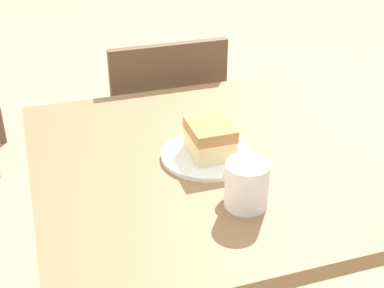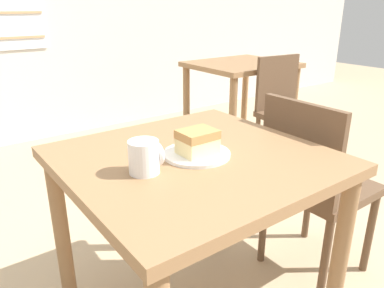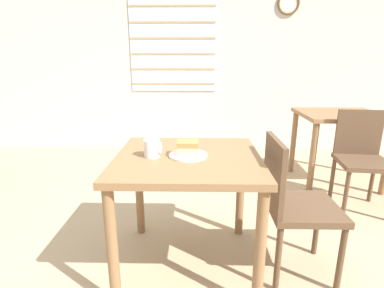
{
  "view_description": "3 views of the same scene",
  "coord_description": "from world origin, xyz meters",
  "px_view_note": "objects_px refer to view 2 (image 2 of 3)",
  "views": [
    {
      "loc": [
        -1.06,
        0.67,
        1.45
      ],
      "look_at": [
        0.02,
        0.32,
        0.8
      ],
      "focal_mm": 50.0,
      "sensor_mm": 36.0,
      "label": 1
    },
    {
      "loc": [
        -0.7,
        -0.66,
        1.25
      ],
      "look_at": [
        0.01,
        0.31,
        0.8
      ],
      "focal_mm": 35.0,
      "sensor_mm": 36.0,
      "label": 2
    },
    {
      "loc": [
        0.07,
        -1.41,
        1.32
      ],
      "look_at": [
        0.04,
        0.31,
        0.83
      ],
      "focal_mm": 28.0,
      "sensor_mm": 36.0,
      "label": 3
    }
  ],
  "objects_px": {
    "chair_near_window": "(313,182)",
    "coffee_mug": "(145,157)",
    "chair_far_corner": "(287,109)",
    "cake_slice": "(197,142)",
    "dining_table_far": "(241,79)",
    "plate": "(197,154)",
    "dining_table_near": "(195,186)"
  },
  "relations": [
    {
      "from": "chair_near_window",
      "to": "chair_far_corner",
      "type": "distance_m",
      "value": 1.26
    },
    {
      "from": "chair_far_corner",
      "to": "cake_slice",
      "type": "relative_size",
      "value": 7.07
    },
    {
      "from": "dining_table_near",
      "to": "cake_slice",
      "type": "distance_m",
      "value": 0.17
    },
    {
      "from": "coffee_mug",
      "to": "chair_far_corner",
      "type": "bearing_deg",
      "value": 26.75
    },
    {
      "from": "chair_far_corner",
      "to": "plate",
      "type": "distance_m",
      "value": 1.76
    },
    {
      "from": "dining_table_near",
      "to": "dining_table_far",
      "type": "relative_size",
      "value": 1.05
    },
    {
      "from": "dining_table_near",
      "to": "cake_slice",
      "type": "height_order",
      "value": "cake_slice"
    },
    {
      "from": "chair_near_window",
      "to": "plate",
      "type": "distance_m",
      "value": 0.69
    },
    {
      "from": "dining_table_near",
      "to": "plate",
      "type": "bearing_deg",
      "value": -79.6
    },
    {
      "from": "chair_near_window",
      "to": "plate",
      "type": "relative_size",
      "value": 3.8
    },
    {
      "from": "dining_table_near",
      "to": "chair_near_window",
      "type": "xyz_separation_m",
      "value": [
        0.63,
        -0.05,
        -0.15
      ]
    },
    {
      "from": "dining_table_far",
      "to": "plate",
      "type": "bearing_deg",
      "value": -137.67
    },
    {
      "from": "dining_table_far",
      "to": "plate",
      "type": "distance_m",
      "value": 2.1
    },
    {
      "from": "chair_near_window",
      "to": "coffee_mug",
      "type": "height_order",
      "value": "chair_near_window"
    },
    {
      "from": "chair_near_window",
      "to": "cake_slice",
      "type": "height_order",
      "value": "chair_near_window"
    },
    {
      "from": "chair_near_window",
      "to": "plate",
      "type": "xyz_separation_m",
      "value": [
        -0.63,
        0.05,
        0.28
      ]
    },
    {
      "from": "plate",
      "to": "coffee_mug",
      "type": "relative_size",
      "value": 2.21
    },
    {
      "from": "dining_table_near",
      "to": "coffee_mug",
      "type": "xyz_separation_m",
      "value": [
        -0.21,
        -0.02,
        0.17
      ]
    },
    {
      "from": "chair_far_corner",
      "to": "cake_slice",
      "type": "bearing_deg",
      "value": -144.25
    },
    {
      "from": "dining_table_near",
      "to": "cake_slice",
      "type": "relative_size",
      "value": 6.98
    },
    {
      "from": "chair_near_window",
      "to": "chair_far_corner",
      "type": "relative_size",
      "value": 1.0
    },
    {
      "from": "dining_table_far",
      "to": "chair_near_window",
      "type": "distance_m",
      "value": 1.73
    },
    {
      "from": "chair_near_window",
      "to": "cake_slice",
      "type": "relative_size",
      "value": 7.07
    },
    {
      "from": "dining_table_far",
      "to": "coffee_mug",
      "type": "relative_size",
      "value": 7.91
    },
    {
      "from": "dining_table_far",
      "to": "plate",
      "type": "relative_size",
      "value": 3.58
    },
    {
      "from": "cake_slice",
      "to": "coffee_mug",
      "type": "bearing_deg",
      "value": -177.73
    },
    {
      "from": "dining_table_near",
      "to": "chair_far_corner",
      "type": "distance_m",
      "value": 1.74
    },
    {
      "from": "plate",
      "to": "coffee_mug",
      "type": "height_order",
      "value": "coffee_mug"
    },
    {
      "from": "chair_far_corner",
      "to": "coffee_mug",
      "type": "height_order",
      "value": "chair_far_corner"
    },
    {
      "from": "chair_near_window",
      "to": "dining_table_near",
      "type": "bearing_deg",
      "value": 85.12
    },
    {
      "from": "dining_table_far",
      "to": "chair_near_window",
      "type": "height_order",
      "value": "chair_near_window"
    },
    {
      "from": "chair_far_corner",
      "to": "coffee_mug",
      "type": "bearing_deg",
      "value": -147.08
    }
  ]
}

